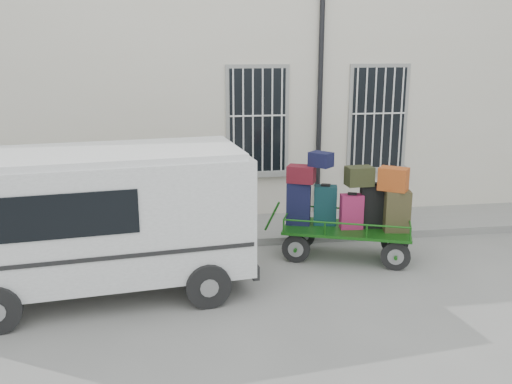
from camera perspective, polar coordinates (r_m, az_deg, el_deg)
The scene contains 5 objects.
ground at distance 10.12m, azimuth 5.08°, elevation -7.82°, with size 80.00×80.00×0.00m, color slate.
building at distance 14.77m, azimuth 0.14°, elevation 11.33°, with size 24.00×5.15×6.00m.
sidewalk at distance 12.10m, azimuth 2.59°, elevation -3.57°, with size 24.00×1.70×0.15m, color gray.
luggage_cart at distance 10.48m, azimuth 9.10°, elevation -1.58°, with size 2.69×1.78×1.97m.
van at distance 9.10m, azimuth -15.25°, elevation -2.10°, with size 4.76×2.50×2.30m.
Camera 1 is at (-2.32, -9.06, 3.86)m, focal length 40.00 mm.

